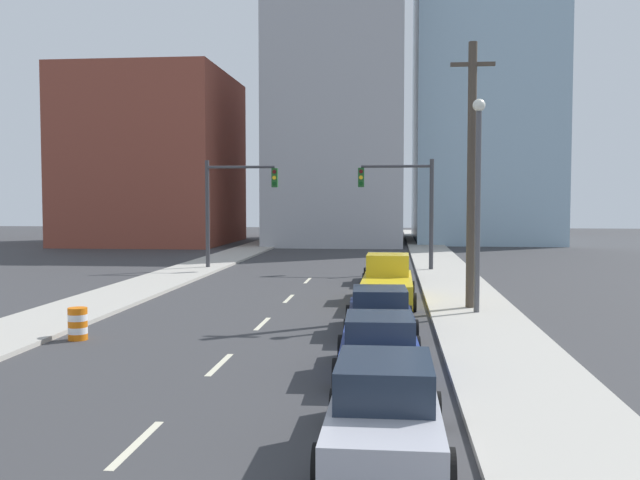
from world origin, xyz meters
name	(u,v)px	position (x,y,z in m)	size (l,w,h in m)	color
sidewalk_left	(227,257)	(-7.21, 44.82, 0.07)	(3.21, 89.64, 0.14)	#ADA89E
sidewalk_right	(436,259)	(7.21, 44.82, 0.07)	(3.21, 89.64, 0.14)	#ADA89E
lane_stripe_at_8m	(137,444)	(0.00, 7.67, 0.00)	(0.16, 2.40, 0.01)	beige
lane_stripe_at_13m	(220,364)	(0.00, 13.48, 0.00)	(0.16, 2.40, 0.01)	beige
lane_stripe_at_19m	(262,324)	(0.00, 19.34, 0.00)	(0.16, 2.40, 0.01)	beige
lane_stripe_at_25m	(289,299)	(0.00, 25.33, 0.00)	(0.16, 2.40, 0.01)	beige
lane_stripe_at_32m	(308,281)	(0.00, 31.94, 0.00)	(0.16, 2.40, 0.01)	beige
building_brick_left	(155,160)	(-17.90, 61.15, 7.83)	(14.00, 16.00, 15.66)	brown
building_office_center	(340,103)	(-0.86, 65.15, 13.35)	(12.00, 20.00, 26.69)	#A8A8AD
building_glass_right	(481,76)	(12.93, 69.15, 16.34)	(13.00, 20.00, 32.69)	#99B7CC
traffic_signal_left	(227,199)	(-5.35, 37.14, 4.14)	(4.29, 0.35, 6.40)	#38383D
traffic_signal_right	(411,199)	(5.28, 37.14, 4.14)	(4.29, 0.35, 6.40)	#38383D
utility_pole_right_mid	(471,174)	(7.13, 22.76, 5.03)	(1.60, 0.32, 9.81)	#473D33
traffic_barrel	(78,324)	(-4.90, 16.12, 0.47)	(0.56, 0.56, 0.95)	orange
street_lamp	(478,190)	(7.25, 21.67, 4.46)	(0.44, 0.44, 7.61)	#4C4C51
sedan_silver	(384,411)	(4.16, 7.65, 0.70)	(2.03, 4.75, 1.55)	#B2B2BC
sedan_blue	(380,347)	(3.99, 12.88, 0.65)	(2.18, 4.37, 1.40)	navy
sedan_navy	(380,312)	(3.90, 18.10, 0.64)	(2.29, 4.44, 1.40)	#141E47
pickup_truck_yellow	(387,283)	(4.08, 24.54, 0.78)	(2.25, 6.23, 1.89)	gold
sedan_black	(385,269)	(3.91, 31.41, 0.66)	(2.20, 4.48, 1.46)	black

